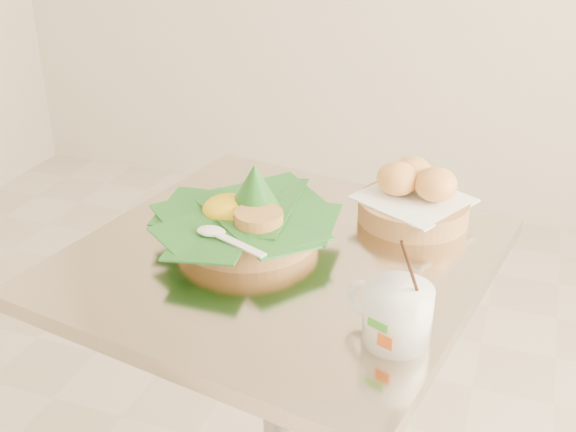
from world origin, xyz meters
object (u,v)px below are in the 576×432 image
(bread_basket, at_px, (414,197))
(coffee_mug, at_px, (396,312))
(cafe_table, at_px, (280,352))
(rice_basket, at_px, (247,216))

(bread_basket, height_order, coffee_mug, coffee_mug)
(coffee_mug, bearing_deg, bread_basket, 97.07)
(cafe_table, height_order, bread_basket, bread_basket)
(cafe_table, relative_size, coffee_mug, 4.63)
(rice_basket, distance_m, coffee_mug, 0.39)
(cafe_table, bearing_deg, rice_basket, 154.47)
(cafe_table, distance_m, coffee_mug, 0.41)
(cafe_table, relative_size, rice_basket, 2.46)
(bread_basket, bearing_deg, cafe_table, -131.96)
(coffee_mug, bearing_deg, rice_basket, 146.02)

